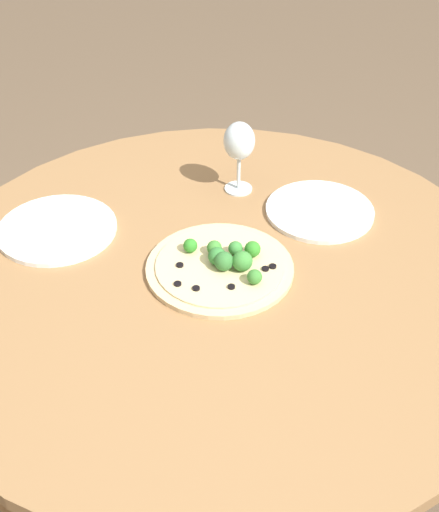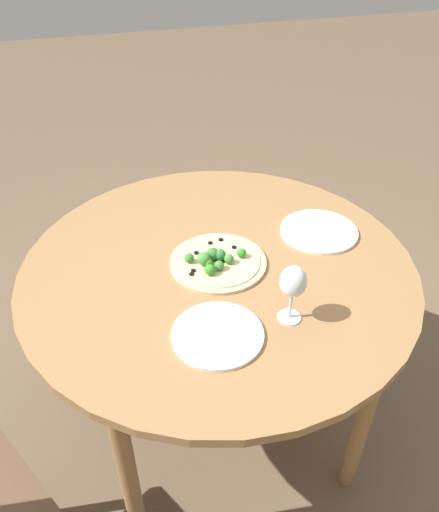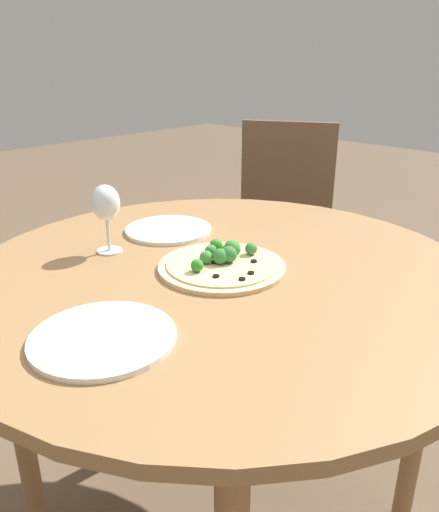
# 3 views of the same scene
# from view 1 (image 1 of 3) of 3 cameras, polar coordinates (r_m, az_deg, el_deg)

# --- Properties ---
(ground_plane) EXTENTS (12.00, 12.00, 0.00)m
(ground_plane) POSITION_cam_1_polar(r_m,az_deg,el_deg) (1.93, 0.01, -19.14)
(ground_plane) COLOR brown
(dining_table) EXTENTS (1.14, 1.14, 0.77)m
(dining_table) POSITION_cam_1_polar(r_m,az_deg,el_deg) (1.40, 0.02, -3.68)
(dining_table) COLOR olive
(dining_table) RESTS_ON ground_plane
(pizza) EXTENTS (0.28, 0.28, 0.05)m
(pizza) POSITION_cam_1_polar(r_m,az_deg,el_deg) (1.35, 0.19, -0.63)
(pizza) COLOR #DBBC89
(pizza) RESTS_ON dining_table
(wine_glass) EXTENTS (0.07, 0.07, 0.16)m
(wine_glass) POSITION_cam_1_polar(r_m,az_deg,el_deg) (1.52, 1.59, 9.02)
(wine_glass) COLOR silver
(wine_glass) RESTS_ON dining_table
(plate_near) EXTENTS (0.24, 0.24, 0.01)m
(plate_near) POSITION_cam_1_polar(r_m,az_deg,el_deg) (1.49, -12.87, 2.12)
(plate_near) COLOR white
(plate_near) RESTS_ON dining_table
(plate_far) EXTENTS (0.23, 0.23, 0.01)m
(plate_far) POSITION_cam_1_polar(r_m,az_deg,el_deg) (1.52, 8.02, 3.60)
(plate_far) COLOR white
(plate_far) RESTS_ON dining_table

